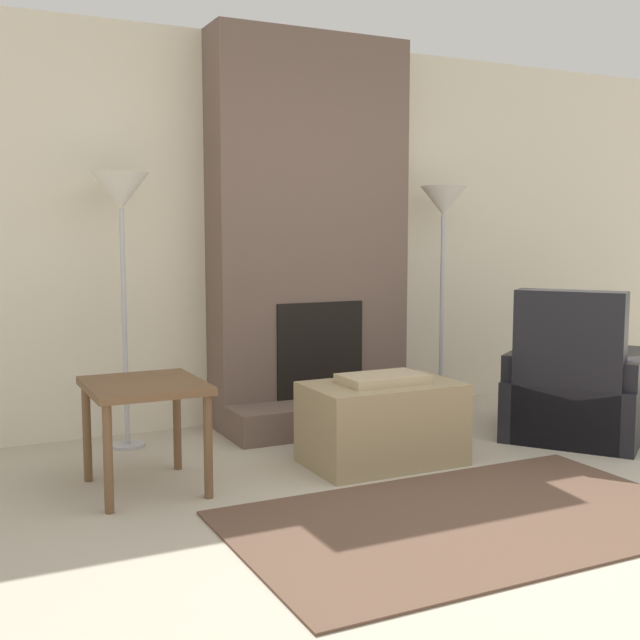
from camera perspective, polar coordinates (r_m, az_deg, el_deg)
name	(u,v)px	position (r m, az deg, el deg)	size (l,w,h in m)	color
ground_plane	(564,545)	(3.63, 16.96, -15.05)	(24.00, 24.00, 0.00)	#B2A893
wall_back	(297,232)	(5.64, -1.65, 6.25)	(6.95, 0.06, 2.60)	beige
fireplace	(311,246)	(5.44, -0.67, 5.28)	(1.36, 0.68, 2.60)	brown
ottoman	(382,422)	(4.56, 4.45, -7.24)	(0.86, 0.53, 0.51)	#998460
armchair	(576,394)	(5.37, 17.76, -5.06)	(1.23, 1.20, 0.96)	black
side_table	(145,398)	(4.14, -12.37, -5.42)	(0.56, 0.62, 0.56)	brown
floor_lamp_left	(121,205)	(4.92, -13.95, 7.92)	(0.34, 0.34, 1.65)	#ADADB2
floor_lamp_right	(443,213)	(5.85, 8.77, 7.54)	(0.34, 0.34, 1.63)	#ADADB2
area_rug	(470,520)	(3.80, 10.65, -13.77)	(2.18, 1.27, 0.01)	brown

